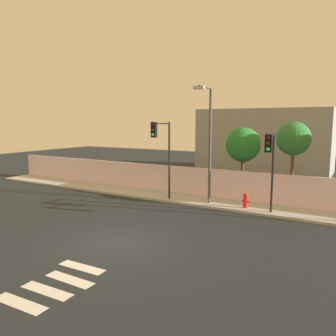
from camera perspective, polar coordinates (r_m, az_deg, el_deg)
The scene contains 11 objects.
ground_plane at distance 14.21m, azimuth -8.69°, elevation -12.67°, with size 80.00×80.00×0.00m, color #202528.
sidewalk at distance 20.91m, azimuth 5.66°, elevation -5.66°, with size 36.00×2.40×0.15m, color #ACACAC.
perimeter_wall at distance 21.86m, azimuth 7.11°, elevation -2.47°, with size 36.00×0.18×1.80m, color silver.
crosswalk_marking at distance 11.36m, azimuth -21.15°, elevation -18.62°, with size 3.14×3.87×0.01m.
traffic_light_left at distance 17.74m, azimuth 17.14°, elevation 1.99°, with size 0.34×1.38×4.22m.
traffic_light_center at distance 20.00m, azimuth -1.16°, elevation 4.22°, with size 0.39×1.79×4.82m.
street_lamp_curbside at distance 19.37m, azimuth 6.96°, elevation 5.47°, with size 0.61×2.06×6.76m.
fire_hydrant at distance 19.33m, azimuth 13.15°, elevation -5.36°, with size 0.44×0.26×0.84m.
roadside_tree_leftmost at distance 22.28m, azimuth 12.75°, elevation 3.87°, with size 2.27×2.27×4.63m.
roadside_tree_midleft at distance 21.52m, azimuth 20.74°, elevation 4.64°, with size 2.04×2.04×4.99m.
low_building_distant at distance 34.88m, azimuth 16.24°, elevation 4.56°, with size 12.57×6.00×6.21m, color #989898.
Camera 1 is at (8.45, -10.28, 4.99)m, focal length 35.55 mm.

